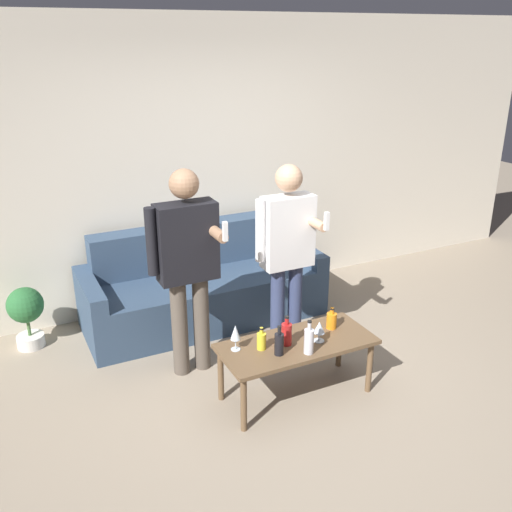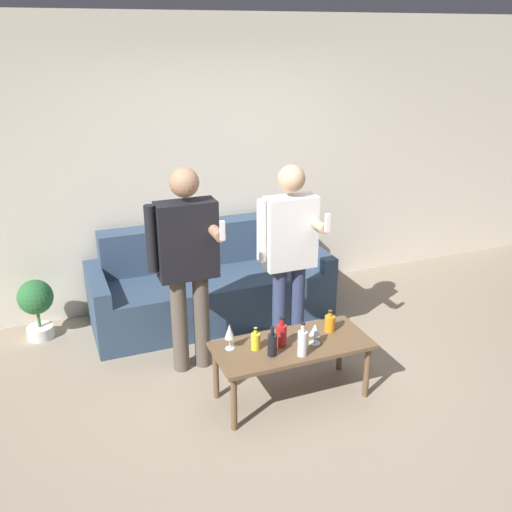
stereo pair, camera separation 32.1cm
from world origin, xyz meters
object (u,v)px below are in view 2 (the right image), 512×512
object	(u,v)px
bottle_orange	(281,334)
couch	(210,285)
coffee_table	(292,350)
person_standing_right	(289,247)
person_standing_left	(187,257)

from	to	relation	value
bottle_orange	couch	bearing A→B (deg)	92.88
coffee_table	person_standing_right	distance (m)	0.85
coffee_table	person_standing_right	world-z (taller)	person_standing_right
person_standing_right	couch	bearing A→B (deg)	114.66
couch	bottle_orange	distance (m)	1.49
bottle_orange	person_standing_right	size ratio (longest dim) A/B	0.14
couch	person_standing_left	xyz separation A→B (m)	(-0.41, -0.81, 0.65)
coffee_table	bottle_orange	bearing A→B (deg)	175.39
couch	person_standing_left	bearing A→B (deg)	-116.93
bottle_orange	person_standing_left	distance (m)	0.92
coffee_table	person_standing_right	xyz separation A→B (m)	(0.24, 0.61, 0.54)
coffee_table	person_standing_left	size ratio (longest dim) A/B	0.69
couch	person_standing_right	bearing A→B (deg)	-65.34
person_standing_left	person_standing_right	size ratio (longest dim) A/B	1.02
couch	person_standing_left	distance (m)	1.12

